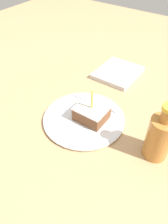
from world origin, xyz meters
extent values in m
cube|color=tan|center=(0.00, 0.00, -0.02)|extent=(2.40, 2.40, 0.04)
cylinder|color=silver|center=(-0.02, -0.01, 0.01)|extent=(0.28, 0.28, 0.01)
cylinder|color=silver|center=(-0.02, -0.01, 0.01)|extent=(0.29, 0.29, 0.01)
cube|color=brown|center=(-0.01, -0.03, 0.04)|extent=(0.09, 0.11, 0.05)
cube|color=silver|center=(-0.01, -0.03, 0.06)|extent=(0.09, 0.11, 0.00)
cylinder|color=#EAD84C|center=(-0.01, -0.03, 0.10)|extent=(0.01, 0.01, 0.06)
cone|color=yellow|center=(-0.01, -0.03, 0.13)|extent=(0.01, 0.01, 0.01)
cube|color=#B2B2B7|center=(0.07, 0.03, 0.02)|extent=(0.02, 0.15, 0.01)
cube|color=#B2B2B7|center=(0.07, -0.07, 0.02)|extent=(0.03, 0.05, 0.01)
cylinder|color=#B27233|center=(-0.02, -0.27, 0.07)|extent=(0.08, 0.08, 0.14)
cylinder|color=#B27233|center=(-0.02, -0.27, 0.16)|extent=(0.03, 0.03, 0.04)
cube|color=silver|center=(0.32, 0.04, 0.01)|extent=(0.21, 0.17, 0.02)
camera|label=1|loc=(-0.48, -0.33, 0.56)|focal=35.00mm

